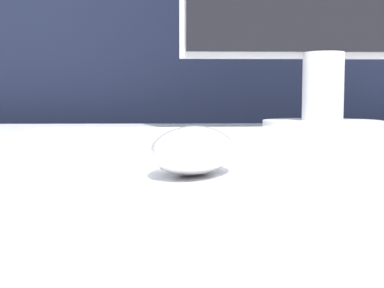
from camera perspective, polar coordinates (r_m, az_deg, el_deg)
partition_panel at (r=1.41m, az=-0.26°, el=-1.45°), size 5.00×0.03×1.34m
computer_mouse_near at (r=0.45m, az=0.17°, el=-0.64°), size 0.10×0.13×0.04m
keyboard at (r=0.67m, az=0.94°, el=0.51°), size 0.45×0.13×0.02m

